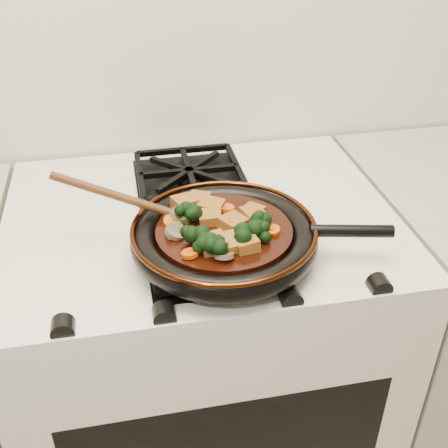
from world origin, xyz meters
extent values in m
cube|color=white|center=(0.00, 1.69, 0.45)|extent=(0.76, 0.60, 0.90)
cylinder|color=black|center=(0.02, 1.54, 0.93)|extent=(0.29, 0.29, 0.01)
torus|color=black|center=(0.02, 1.54, 0.94)|extent=(0.32, 0.32, 0.04)
torus|color=#411A09|center=(0.02, 1.54, 0.96)|extent=(0.32, 0.32, 0.01)
cylinder|color=black|center=(0.23, 1.50, 0.96)|extent=(0.14, 0.05, 0.02)
cylinder|color=black|center=(0.02, 1.54, 0.95)|extent=(0.23, 0.23, 0.02)
cube|color=#945B22|center=(0.03, 1.54, 0.97)|extent=(0.06, 0.05, 0.03)
cube|color=#945B22|center=(0.07, 1.56, 0.97)|extent=(0.05, 0.05, 0.03)
cube|color=#945B22|center=(0.08, 1.57, 0.97)|extent=(0.05, 0.05, 0.02)
cube|color=#945B22|center=(0.01, 1.61, 0.97)|extent=(0.06, 0.05, 0.02)
cube|color=#945B22|center=(0.04, 1.48, 0.97)|extent=(0.04, 0.05, 0.03)
cube|color=#945B22|center=(0.00, 1.57, 0.97)|extent=(0.04, 0.04, 0.02)
cube|color=#945B22|center=(-0.01, 1.49, 0.97)|extent=(0.05, 0.05, 0.03)
cube|color=#945B22|center=(-0.01, 1.63, 0.97)|extent=(0.05, 0.05, 0.02)
cube|color=#945B22|center=(0.02, 1.49, 0.97)|extent=(0.05, 0.05, 0.03)
cube|color=#945B22|center=(-0.03, 1.62, 0.97)|extent=(0.06, 0.05, 0.03)
cylinder|color=#CB4805|center=(-0.05, 1.48, 0.96)|extent=(0.03, 0.03, 0.01)
cylinder|color=#CB4805|center=(-0.07, 1.58, 0.96)|extent=(0.03, 0.03, 0.02)
cylinder|color=#CB4805|center=(0.03, 1.60, 0.96)|extent=(0.03, 0.03, 0.01)
cylinder|color=#CB4805|center=(0.04, 1.52, 0.96)|extent=(0.03, 0.03, 0.02)
cylinder|color=#CB4805|center=(0.10, 1.52, 0.96)|extent=(0.03, 0.03, 0.01)
cylinder|color=#CB4805|center=(0.09, 1.53, 0.96)|extent=(0.03, 0.03, 0.02)
cylinder|color=brown|center=(-0.06, 1.54, 0.97)|extent=(0.04, 0.04, 0.03)
cylinder|color=brown|center=(-0.05, 1.59, 0.97)|extent=(0.05, 0.05, 0.03)
cylinder|color=brown|center=(0.00, 1.46, 0.97)|extent=(0.04, 0.04, 0.02)
cylinder|color=brown|center=(-0.06, 1.54, 0.97)|extent=(0.04, 0.04, 0.02)
ellipsoid|color=#4B2A10|center=(-0.05, 1.59, 0.96)|extent=(0.07, 0.06, 0.02)
cylinder|color=#4B2A10|center=(-0.16, 1.63, 1.00)|extent=(0.02, 0.02, 0.23)
camera|label=1|loc=(-0.13, 0.77, 1.49)|focal=45.00mm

